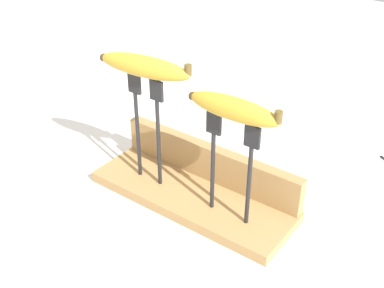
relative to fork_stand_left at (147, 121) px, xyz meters
The scene contains 7 objects.
ground_plane 0.17m from the fork_stand_left, ahead, with size 3.00×3.00×0.00m, color silver.
wooden_board 0.16m from the fork_stand_left, ahead, with size 0.38×0.13×0.02m, color #A87F4C.
board_backstop 0.14m from the fork_stand_left, 38.51° to the left, with size 0.37×0.02×0.07m, color #A87F4C.
fork_stand_left is the anchor object (origin of this frame).
fork_stand_right 0.17m from the fork_stand_left, ahead, with size 0.09×0.01×0.18m.
banana_raised_left 0.10m from the fork_stand_left, behind, with size 0.18×0.06×0.04m.
banana_raised_right 0.19m from the fork_stand_left, ahead, with size 0.16×0.04×0.04m.
Camera 1 is at (0.42, -0.57, 0.55)m, focal length 46.16 mm.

